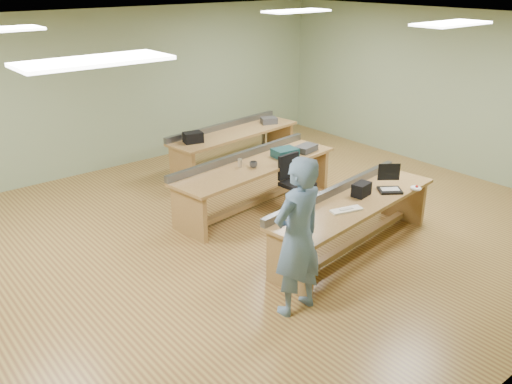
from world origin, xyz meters
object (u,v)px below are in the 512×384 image
workbench_front (352,213)px  mug (253,165)px  drinks_can (240,163)px  workbench_back (234,141)px  person (298,237)px  parts_bin_grey (306,148)px  workbench_mid (255,174)px  task_chair (295,192)px  laptop_base (390,190)px  parts_bin_teal (285,153)px  camera_bag (361,189)px

workbench_front → mug: size_ratio=24.20×
mug → drinks_can: drinks_can is taller
workbench_back → person: bearing=-125.5°
parts_bin_grey → workbench_mid: bearing=176.1°
workbench_back → mug: bearing=-125.1°
workbench_back → mug: size_ratio=23.11×
workbench_mid → task_chair: (0.37, -0.57, -0.22)m
workbench_mid → drinks_can: drinks_can is taller
workbench_mid → workbench_back: (0.85, 1.69, -0.01)m
laptop_base → workbench_mid: bearing=145.0°
workbench_back → laptop_base: (-0.12, -3.81, 0.21)m
parts_bin_grey → drinks_can: (-1.36, 0.09, 0.01)m
workbench_mid → parts_bin_teal: parts_bin_teal is taller
task_chair → mug: size_ratio=7.47×
person → task_chair: person is taller
camera_bag → parts_bin_grey: bearing=56.7°
workbench_front → laptop_base: bearing=-18.4°
workbench_front → drinks_can: 2.07m
laptop_base → mug: mug is taller
workbench_back → task_chair: bearing=-108.7°
workbench_mid → mug: workbench_mid is taller
laptop_base → parts_bin_grey: 2.08m
task_chair → parts_bin_grey: size_ratio=2.39×
camera_bag → parts_bin_teal: bearing=70.0°
parts_bin_teal → task_chair: bearing=-114.2°
workbench_front → parts_bin_teal: 2.03m
parts_bin_grey → mug: parts_bin_grey is taller
task_chair → parts_bin_teal: 0.74m
drinks_can → workbench_back: bearing=56.0°
person → drinks_can: 2.86m
workbench_mid → parts_bin_teal: size_ratio=7.93×
workbench_front → person: size_ratio=1.63×
mug → parts_bin_grey: bearing=3.3°
workbench_mid → camera_bag: camera_bag is taller
workbench_back → mug: (-0.99, -1.83, 0.24)m
drinks_can → workbench_mid: bearing=-3.0°
workbench_mid → parts_bin_grey: (1.08, -0.07, 0.24)m
task_chair → drinks_can: size_ratio=7.12×
workbench_back → mug: workbench_back is taller
person → camera_bag: bearing=-163.3°
workbench_mid → mug: bearing=-141.7°
camera_bag → mug: camera_bag is taller
person → drinks_can: bearing=-117.2°
workbench_front → drinks_can: (-0.38, 2.02, 0.26)m
task_chair → camera_bag: bearing=-96.7°
camera_bag → parts_bin_teal: camera_bag is taller
parts_bin_teal → drinks_can: parts_bin_teal is taller
workbench_mid → drinks_can: size_ratio=23.95×
laptop_base → parts_bin_grey: bearing=116.5°
task_chair → laptop_base: bearing=-80.7°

